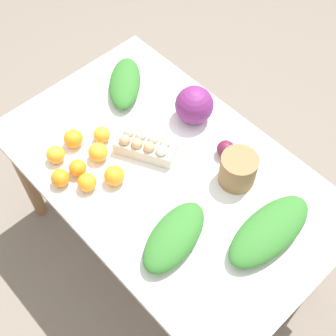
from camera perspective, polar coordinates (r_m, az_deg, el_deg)
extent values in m
plane|color=#70665B|center=(2.42, 0.00, -9.51)|extent=(8.00, 8.00, 0.00)
cube|color=silver|center=(1.82, 0.00, -0.61)|extent=(1.34, 0.83, 0.03)
cylinder|color=olive|center=(2.32, -16.92, -1.04)|extent=(0.06, 0.06, 0.67)
cylinder|color=olive|center=(2.52, -3.68, 8.20)|extent=(0.06, 0.06, 0.67)
cylinder|color=olive|center=(2.14, 18.73, -10.38)|extent=(0.06, 0.06, 0.67)
sphere|color=#6B2366|center=(1.90, 3.21, 7.66)|extent=(0.16, 0.16, 0.16)
cube|color=beige|center=(1.83, -2.74, 2.57)|extent=(0.26, 0.20, 0.06)
sphere|color=white|center=(1.80, -0.27, 3.29)|extent=(0.04, 0.04, 0.04)
sphere|color=white|center=(1.81, -1.78, 3.71)|extent=(0.04, 0.04, 0.04)
sphere|color=white|center=(1.82, -3.27, 4.13)|extent=(0.04, 0.04, 0.04)
sphere|color=white|center=(1.83, -4.74, 4.54)|extent=(0.04, 0.04, 0.04)
sphere|color=white|center=(1.77, -0.78, 2.14)|extent=(0.04, 0.04, 0.04)
sphere|color=tan|center=(1.78, -2.30, 2.58)|extent=(0.04, 0.04, 0.04)
sphere|color=tan|center=(1.79, -3.81, 3.00)|extent=(0.04, 0.04, 0.04)
sphere|color=tan|center=(1.81, -5.30, 3.42)|extent=(0.04, 0.04, 0.04)
cylinder|color=olive|center=(1.75, 8.54, -0.18)|extent=(0.14, 0.14, 0.13)
ellipsoid|color=#2D6B28|center=(1.62, 0.75, -8.38)|extent=(0.22, 0.33, 0.08)
ellipsoid|color=#2D6B28|center=(2.05, -5.28, 10.29)|extent=(0.30, 0.30, 0.08)
ellipsoid|color=#2D6B28|center=(1.67, 12.25, -7.49)|extent=(0.17, 0.37, 0.08)
sphere|color=#5B1933|center=(1.83, 7.04, 2.30)|extent=(0.07, 0.07, 0.07)
sphere|color=orange|center=(1.76, -6.56, -0.94)|extent=(0.08, 0.08, 0.08)
sphere|color=orange|center=(1.83, -8.52, 1.91)|extent=(0.08, 0.08, 0.08)
sphere|color=orange|center=(1.76, -9.85, -1.74)|extent=(0.07, 0.07, 0.07)
sphere|color=orange|center=(1.80, -10.95, 0.00)|extent=(0.07, 0.07, 0.07)
sphere|color=orange|center=(1.79, -13.01, -1.21)|extent=(0.07, 0.07, 0.07)
sphere|color=orange|center=(1.88, -11.48, 3.54)|extent=(0.08, 0.08, 0.08)
sphere|color=orange|center=(1.85, -13.55, 1.60)|extent=(0.07, 0.07, 0.07)
sphere|color=orange|center=(1.88, -8.09, 4.06)|extent=(0.07, 0.07, 0.07)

